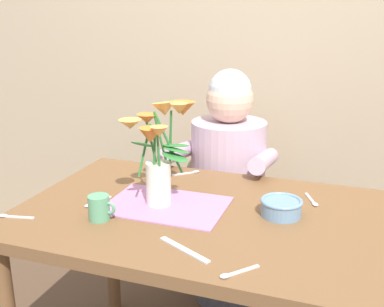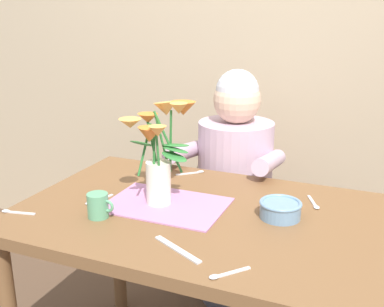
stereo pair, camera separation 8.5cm
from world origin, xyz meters
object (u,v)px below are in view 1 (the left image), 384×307
(flower_vase, at_px, (160,147))
(coffee_cup, at_px, (99,208))
(seated_person, at_px, (227,192))
(ceramic_bowl, at_px, (281,207))
(dinner_knife, at_px, (184,250))

(flower_vase, relative_size, coffee_cup, 3.81)
(seated_person, xyz_separation_m, coffee_cup, (-0.21, -0.78, 0.22))
(flower_vase, height_order, ceramic_bowl, flower_vase)
(ceramic_bowl, height_order, dinner_knife, ceramic_bowl)
(ceramic_bowl, distance_m, coffee_cup, 0.58)
(ceramic_bowl, bearing_deg, flower_vase, -173.90)
(flower_vase, bearing_deg, ceramic_bowl, 6.10)
(ceramic_bowl, bearing_deg, dinner_knife, -124.11)
(flower_vase, distance_m, ceramic_bowl, 0.44)
(flower_vase, bearing_deg, seated_person, 83.05)
(seated_person, relative_size, coffee_cup, 12.20)
(seated_person, distance_m, coffee_cup, 0.84)
(flower_vase, xyz_separation_m, dinner_knife, (0.19, -0.28, -0.20))
(ceramic_bowl, xyz_separation_m, coffee_cup, (-0.54, -0.22, 0.01))
(seated_person, bearing_deg, ceramic_bowl, -61.30)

